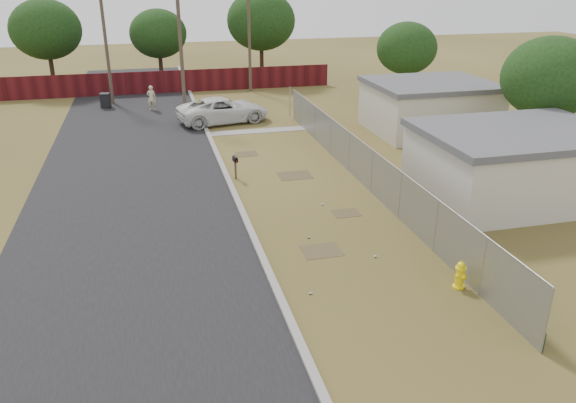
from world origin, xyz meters
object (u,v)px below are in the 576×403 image
object	(u,v)px
mailbox	(235,161)
trash_bin	(106,100)
pickup_truck	(223,110)
pedestrian	(152,98)
fire_hydrant	(460,275)

from	to	relation	value
mailbox	trash_bin	xyz separation A→B (m)	(-6.82, 17.32, -0.35)
pickup_truck	trash_bin	distance (m)	10.03
mailbox	trash_bin	bearing A→B (deg)	111.50
pedestrian	pickup_truck	bearing A→B (deg)	149.21
pedestrian	mailbox	bearing A→B (deg)	118.28
pedestrian	trash_bin	world-z (taller)	pedestrian
fire_hydrant	mailbox	distance (m)	12.86
trash_bin	mailbox	bearing A→B (deg)	-68.50
fire_hydrant	mailbox	size ratio (longest dim) A/B	0.84
mailbox	pickup_truck	bearing A→B (deg)	84.99
fire_hydrant	pedestrian	xyz separation A→B (m)	(-8.84, 27.42, 0.44)
fire_hydrant	mailbox	world-z (taller)	mailbox
fire_hydrant	pickup_truck	xyz separation A→B (m)	(-4.34, 22.70, 0.38)
mailbox	pedestrian	distance (m)	16.11
fire_hydrant	pickup_truck	bearing A→B (deg)	100.82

